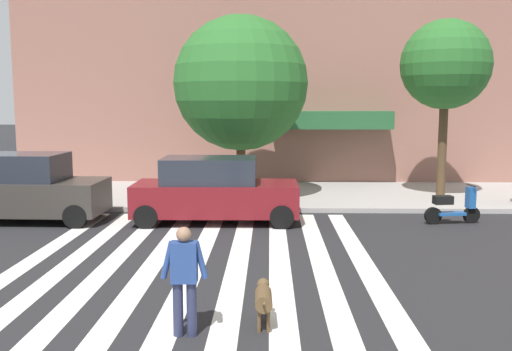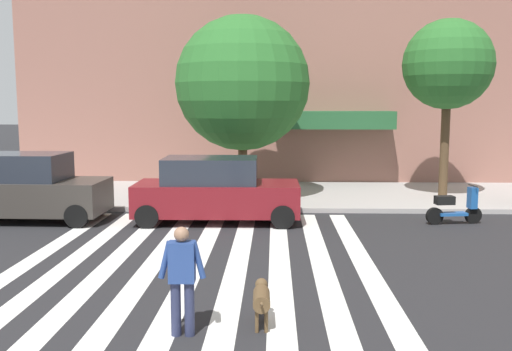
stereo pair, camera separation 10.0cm
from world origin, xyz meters
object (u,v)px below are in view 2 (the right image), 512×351
object	(u,v)px
street_tree_nearest	(242,84)
street_tree_middle	(448,65)
parked_car_behind_first	(216,191)
dog_on_leash	(261,298)
parked_scooter	(454,207)
pedestrian_dog_walker	(182,275)
parked_car_near_curb	(28,189)

from	to	relation	value
street_tree_nearest	street_tree_middle	size ratio (longest dim) A/B	1.02
parked_car_behind_first	dog_on_leash	bearing A→B (deg)	-78.90
parked_car_behind_first	parked_scooter	distance (m)	6.82
pedestrian_dog_walker	street_tree_middle	bearing A→B (deg)	58.20
parked_scooter	street_tree_middle	size ratio (longest dim) A/B	0.27
parked_car_behind_first	dog_on_leash	world-z (taller)	parked_car_behind_first
parked_car_near_curb	pedestrian_dog_walker	world-z (taller)	parked_car_near_curb
street_tree_middle	parked_scooter	bearing A→B (deg)	-101.48
parked_car_near_curb	dog_on_leash	bearing A→B (deg)	-47.62
dog_on_leash	pedestrian_dog_walker	bearing A→B (deg)	-160.53
parked_car_near_curb	street_tree_middle	xyz separation A→B (m)	(13.02, 3.56, 3.74)
parked_car_near_curb	dog_on_leash	xyz separation A→B (m)	(6.97, -7.64, -0.50)
pedestrian_dog_walker	dog_on_leash	xyz separation A→B (m)	(1.15, 0.41, -0.48)
parked_car_near_curb	dog_on_leash	world-z (taller)	parked_car_near_curb
parked_scooter	dog_on_leash	size ratio (longest dim) A/B	1.63
street_tree_nearest	pedestrian_dog_walker	distance (m)	11.73
street_tree_middle	dog_on_leash	xyz separation A→B (m)	(-6.05, -11.20, -4.24)
parked_scooter	street_tree_nearest	world-z (taller)	street_tree_nearest
dog_on_leash	parked_car_behind_first	bearing A→B (deg)	101.10
parked_car_near_curb	parked_car_behind_first	size ratio (longest dim) A/B	0.93
parked_car_behind_first	pedestrian_dog_walker	size ratio (longest dim) A/B	2.87
street_tree_middle	pedestrian_dog_walker	world-z (taller)	street_tree_middle
parked_car_near_curb	street_tree_middle	bearing A→B (deg)	15.29
parked_scooter	pedestrian_dog_walker	size ratio (longest dim) A/B	0.99
parked_car_near_curb	street_tree_nearest	bearing A→B (deg)	28.07
parked_car_behind_first	pedestrian_dog_walker	bearing A→B (deg)	-87.52
street_tree_nearest	parked_scooter	bearing A→B (deg)	-28.10
street_tree_nearest	pedestrian_dog_walker	size ratio (longest dim) A/B	3.78
street_tree_middle	street_tree_nearest	bearing A→B (deg)	-177.37
street_tree_middle	parked_car_behind_first	bearing A→B (deg)	-154.73
parked_car_behind_first	parked_scooter	size ratio (longest dim) A/B	2.89
parked_car_near_curb	pedestrian_dog_walker	size ratio (longest dim) A/B	2.68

